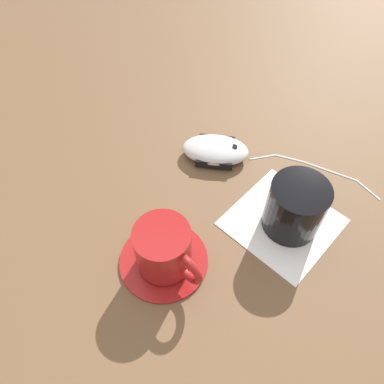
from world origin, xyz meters
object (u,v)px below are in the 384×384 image
saucer (164,260)px  coffee_cup (165,249)px  computer_mouse (216,150)px  drinking_glass (295,207)px

saucer → coffee_cup: 0.04m
computer_mouse → drinking_glass: size_ratio=1.45×
computer_mouse → coffee_cup: bearing=-0.9°
computer_mouse → drinking_glass: 0.18m
saucer → drinking_glass: (-0.12, 0.15, 0.04)m
drinking_glass → computer_mouse: bearing=-122.7°
coffee_cup → computer_mouse: 0.22m
coffee_cup → computer_mouse: (-0.22, 0.00, -0.03)m
saucer → computer_mouse: size_ratio=1.01×
drinking_glass → saucer: bearing=-52.1°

